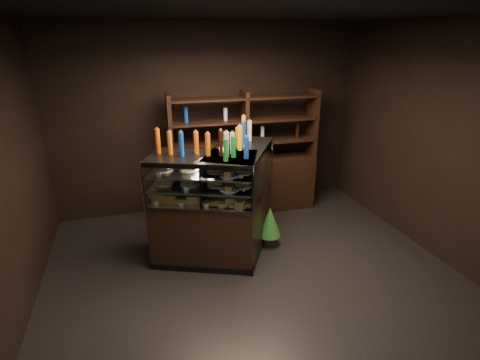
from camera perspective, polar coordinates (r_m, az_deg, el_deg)
ground at (r=4.62m, az=3.03°, el=-15.96°), size 5.00×5.00×0.00m
room_shell at (r=3.78m, az=3.59°, el=8.22°), size 5.02×5.02×3.01m
display_case at (r=5.01m, az=-2.69°, el=-6.20°), size 1.89×1.48×1.45m
food_display at (r=4.77m, az=-2.76°, el=0.07°), size 1.53×1.13×0.45m
bottles_top at (r=4.62m, az=-2.93°, el=5.99°), size 1.36×0.99×0.30m
potted_conifer at (r=5.24m, az=4.59°, el=-6.26°), size 0.31×0.31×0.66m
back_shelving at (r=6.17m, az=0.64°, el=0.46°), size 2.39×0.51×2.00m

